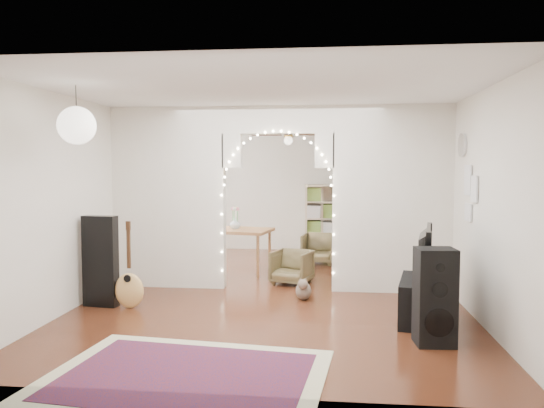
# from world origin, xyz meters

# --- Properties ---
(floor) EXTENTS (7.50, 7.50, 0.00)m
(floor) POSITION_xyz_m (0.00, 0.00, 0.00)
(floor) COLOR black
(floor) RESTS_ON ground
(ceiling) EXTENTS (5.00, 7.50, 0.02)m
(ceiling) POSITION_xyz_m (0.00, 0.00, 2.70)
(ceiling) COLOR white
(ceiling) RESTS_ON wall_back
(wall_back) EXTENTS (5.00, 0.02, 2.70)m
(wall_back) POSITION_xyz_m (0.00, 3.75, 1.35)
(wall_back) COLOR silver
(wall_back) RESTS_ON floor
(wall_front) EXTENTS (5.00, 0.02, 2.70)m
(wall_front) POSITION_xyz_m (0.00, -3.75, 1.35)
(wall_front) COLOR silver
(wall_front) RESTS_ON floor
(wall_left) EXTENTS (0.02, 7.50, 2.70)m
(wall_left) POSITION_xyz_m (-2.50, 0.00, 1.35)
(wall_left) COLOR silver
(wall_left) RESTS_ON floor
(wall_right) EXTENTS (0.02, 7.50, 2.70)m
(wall_right) POSITION_xyz_m (2.50, 0.00, 1.35)
(wall_right) COLOR silver
(wall_right) RESTS_ON floor
(divider_wall) EXTENTS (5.00, 0.20, 2.70)m
(divider_wall) POSITION_xyz_m (0.00, 0.00, 1.42)
(divider_wall) COLOR silver
(divider_wall) RESTS_ON floor
(fairy_lights) EXTENTS (1.64, 0.04, 1.60)m
(fairy_lights) POSITION_xyz_m (0.00, -0.13, 1.55)
(fairy_lights) COLOR #FFEABF
(fairy_lights) RESTS_ON divider_wall
(window) EXTENTS (0.04, 1.20, 1.40)m
(window) POSITION_xyz_m (-2.47, 1.80, 1.50)
(window) COLOR white
(window) RESTS_ON wall_left
(wall_clock) EXTENTS (0.03, 0.31, 0.31)m
(wall_clock) POSITION_xyz_m (2.48, -0.60, 2.10)
(wall_clock) COLOR white
(wall_clock) RESTS_ON wall_right
(picture_frames) EXTENTS (0.02, 0.50, 0.70)m
(picture_frames) POSITION_xyz_m (2.48, -1.00, 1.50)
(picture_frames) COLOR white
(picture_frames) RESTS_ON wall_right
(paper_lantern) EXTENTS (0.40, 0.40, 0.40)m
(paper_lantern) POSITION_xyz_m (-1.90, -2.40, 2.25)
(paper_lantern) COLOR white
(paper_lantern) RESTS_ON ceiling
(ceiling_fan) EXTENTS (1.10, 1.10, 0.30)m
(ceiling_fan) POSITION_xyz_m (0.00, 2.00, 2.40)
(ceiling_fan) COLOR #C19240
(ceiling_fan) RESTS_ON ceiling
(area_rug) EXTENTS (2.57, 2.04, 0.02)m
(area_rug) POSITION_xyz_m (-0.48, -3.40, 0.01)
(area_rug) COLOR maroon
(area_rug) RESTS_ON floor
(guitar_case) EXTENTS (0.47, 0.21, 1.19)m
(guitar_case) POSITION_xyz_m (-2.20, -1.23, 0.59)
(guitar_case) COLOR black
(guitar_case) RESTS_ON floor
(acoustic_guitar) EXTENTS (0.40, 0.20, 0.95)m
(acoustic_guitar) POSITION_xyz_m (-1.79, -1.29, 0.42)
(acoustic_guitar) COLOR tan
(acoustic_guitar) RESTS_ON floor
(tabby_cat) EXTENTS (0.22, 0.50, 0.33)m
(tabby_cat) POSITION_xyz_m (0.41, -0.62, 0.14)
(tabby_cat) COLOR brown
(tabby_cat) RESTS_ON floor
(floor_speaker) EXTENTS (0.41, 0.37, 0.99)m
(floor_speaker) POSITION_xyz_m (1.83, -2.31, 0.49)
(floor_speaker) COLOR black
(floor_speaker) RESTS_ON floor
(media_console) EXTENTS (0.58, 1.06, 0.50)m
(media_console) POSITION_xyz_m (1.80, -1.48, 0.25)
(media_console) COLOR black
(media_console) RESTS_ON floor
(tv) EXTENTS (0.35, 1.08, 0.62)m
(tv) POSITION_xyz_m (1.80, -1.48, 0.81)
(tv) COLOR black
(tv) RESTS_ON media_console
(bookcase) EXTENTS (1.45, 0.69, 1.45)m
(bookcase) POSITION_xyz_m (0.96, 3.50, 0.72)
(bookcase) COLOR tan
(bookcase) RESTS_ON floor
(dining_table) EXTENTS (1.33, 1.01, 0.76)m
(dining_table) POSITION_xyz_m (-0.85, 1.14, 0.68)
(dining_table) COLOR brown
(dining_table) RESTS_ON floor
(flower_vase) EXTENTS (0.21, 0.21, 0.19)m
(flower_vase) POSITION_xyz_m (-0.85, 1.14, 0.85)
(flower_vase) COLOR white
(flower_vase) RESTS_ON dining_table
(dining_chair_left) EXTENTS (0.68, 0.70, 0.56)m
(dining_chair_left) POSITION_xyz_m (0.57, 2.15, 0.28)
(dining_chair_left) COLOR brown
(dining_chair_left) RESTS_ON floor
(dining_chair_right) EXTENTS (0.71, 0.72, 0.53)m
(dining_chair_right) POSITION_xyz_m (0.18, 0.35, 0.26)
(dining_chair_right) COLOR brown
(dining_chair_right) RESTS_ON floor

